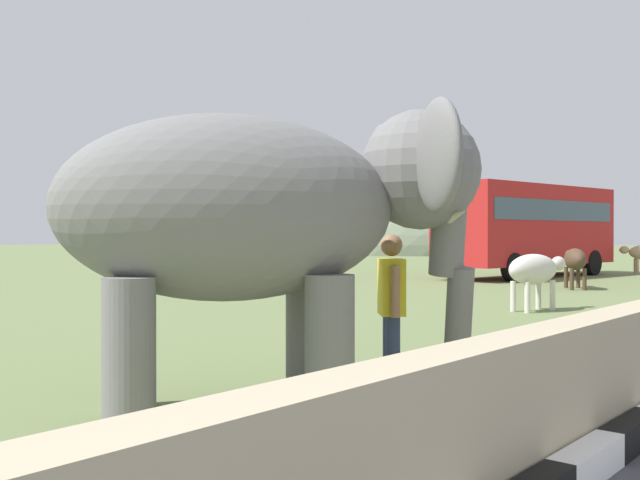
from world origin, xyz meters
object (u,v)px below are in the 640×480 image
at_px(elephant, 267,212).
at_px(bus_red, 528,223).
at_px(cow_mid, 575,260).
at_px(cow_near, 534,270).
at_px(person_handler, 391,305).

relative_size(elephant, bus_red, 0.43).
bearing_deg(bus_red, cow_mid, -142.92).
bearing_deg(cow_near, cow_mid, 14.08).
relative_size(person_handler, cow_mid, 0.91).
xyz_separation_m(bus_red, cow_near, (-11.55, -5.37, -1.21)).
relative_size(cow_near, cow_mid, 1.06).
relative_size(bus_red, cow_near, 4.74).
bearing_deg(bus_red, person_handler, -159.25).
height_order(person_handler, cow_near, person_handler).
bearing_deg(person_handler, cow_mid, 14.48).
bearing_deg(person_handler, cow_near, 14.78).
bearing_deg(bus_red, cow_near, -155.06).
distance_m(bus_red, cow_mid, 6.26).
distance_m(person_handler, cow_near, 8.95).
height_order(cow_near, cow_mid, same).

